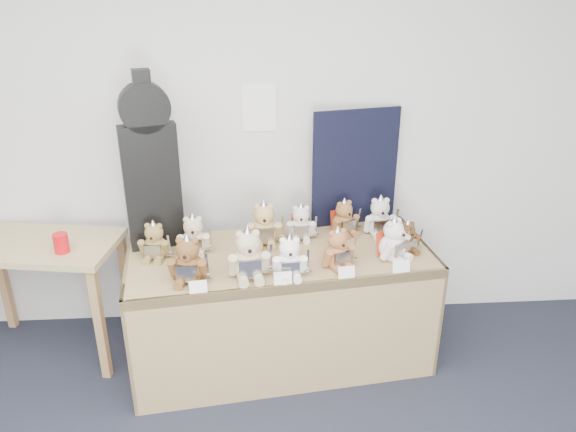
{
  "coord_description": "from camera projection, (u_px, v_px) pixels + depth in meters",
  "views": [
    {
      "loc": [
        0.39,
        -0.96,
        2.3
      ],
      "look_at": [
        0.59,
        1.88,
        1.03
      ],
      "focal_mm": 35.0,
      "sensor_mm": 36.0,
      "label": 1
    }
  ],
  "objects": [
    {
      "name": "room_shell",
      "position": [
        259.0,
        108.0,
        3.47
      ],
      "size": [
        6.0,
        6.0,
        6.0
      ],
      "color": "white",
      "rests_on": "floor"
    },
    {
      "name": "display_table",
      "position": [
        283.0,
        283.0,
        3.32
      ],
      "size": [
        1.87,
        0.97,
        0.75
      ],
      "rotation": [
        0.0,
        0.0,
        0.12
      ],
      "color": "#967B4C",
      "rests_on": "floor"
    },
    {
      "name": "side_table",
      "position": [
        40.0,
        261.0,
        3.42
      ],
      "size": [
        1.01,
        0.67,
        0.78
      ],
      "rotation": [
        0.0,
        0.0,
        -0.17
      ],
      "color": "tan",
      "rests_on": "floor"
    },
    {
      "name": "guitar_case",
      "position": [
        150.0,
        165.0,
        3.2
      ],
      "size": [
        0.33,
        0.18,
        1.05
      ],
      "rotation": [
        0.0,
        0.0,
        0.28
      ],
      "color": "black",
      "rests_on": "display_table"
    },
    {
      "name": "navy_board",
      "position": [
        355.0,
        168.0,
        3.56
      ],
      "size": [
        0.56,
        0.14,
        0.76
      ],
      "primitive_type": "cube",
      "rotation": [
        0.0,
        0.0,
        0.21
      ],
      "color": "black",
      "rests_on": "display_table"
    },
    {
      "name": "red_cup",
      "position": [
        61.0,
        243.0,
        3.23
      ],
      "size": [
        0.09,
        0.09,
        0.12
      ],
      "primitive_type": "cylinder",
      "color": "red",
      "rests_on": "side_table"
    },
    {
      "name": "teddy_front_far_left",
      "position": [
        188.0,
        262.0,
        2.98
      ],
      "size": [
        0.24,
        0.21,
        0.29
      ],
      "rotation": [
        0.0,
        0.0,
        -0.13
      ],
      "color": "brown",
      "rests_on": "display_table"
    },
    {
      "name": "teddy_front_left",
      "position": [
        248.0,
        256.0,
        3.01
      ],
      "size": [
        0.27,
        0.22,
        0.32
      ],
      "rotation": [
        0.0,
        0.0,
        0.13
      ],
      "color": "#C6AF8C",
      "rests_on": "display_table"
    },
    {
      "name": "teddy_front_centre",
      "position": [
        290.0,
        259.0,
        3.03
      ],
      "size": [
        0.21,
        0.17,
        0.26
      ],
      "rotation": [
        0.0,
        0.0,
        0.02
      ],
      "color": "white",
      "rests_on": "display_table"
    },
    {
      "name": "teddy_front_right",
      "position": [
        338.0,
        250.0,
        3.13
      ],
      "size": [
        0.22,
        0.2,
        0.26
      ],
      "rotation": [
        0.0,
        0.0,
        0.41
      ],
      "color": "#9C623B",
      "rests_on": "display_table"
    },
    {
      "name": "teddy_front_far_right",
      "position": [
        394.0,
        241.0,
        3.22
      ],
      "size": [
        0.22,
        0.23,
        0.28
      ],
      "rotation": [
        0.0,
        0.0,
        0.7
      ],
      "color": "white",
      "rests_on": "display_table"
    },
    {
      "name": "teddy_front_end",
      "position": [
        407.0,
        238.0,
        3.3
      ],
      "size": [
        0.18,
        0.17,
        0.21
      ],
      "rotation": [
        0.0,
        0.0,
        0.34
      ],
      "color": "#56361D",
      "rests_on": "display_table"
    },
    {
      "name": "teddy_back_left",
      "position": [
        194.0,
        237.0,
        3.28
      ],
      "size": [
        0.22,
        0.17,
        0.27
      ],
      "rotation": [
        0.0,
        0.0,
        0.03
      ],
      "color": "beige",
      "rests_on": "display_table"
    },
    {
      "name": "teddy_back_centre_left",
      "position": [
        264.0,
        225.0,
        3.39
      ],
      "size": [
        0.24,
        0.19,
        0.3
      ],
      "rotation": [
        0.0,
        0.0,
        0.01
      ],
      "color": "tan",
      "rests_on": "display_table"
    },
    {
      "name": "teddy_back_centre_right",
      "position": [
        301.0,
        224.0,
        3.46
      ],
      "size": [
        0.2,
        0.17,
        0.25
      ],
      "rotation": [
        0.0,
        0.0,
        -0.05
      ],
      "color": "silver",
      "rests_on": "display_table"
    },
    {
      "name": "teddy_back_right",
      "position": [
        344.0,
        219.0,
        3.53
      ],
      "size": [
        0.21,
        0.2,
        0.25
      ],
      "rotation": [
        0.0,
        0.0,
        0.43
      ],
      "color": "#8F6139",
      "rests_on": "display_table"
    },
    {
      "name": "teddy_back_end",
      "position": [
        380.0,
        218.0,
        3.51
      ],
      "size": [
        0.23,
        0.18,
        0.28
      ],
      "rotation": [
        0.0,
        0.0,
        0.05
      ],
      "color": "silver",
      "rests_on": "display_table"
    },
    {
      "name": "teddy_back_far_left",
      "position": [
        155.0,
        242.0,
        3.22
      ],
      "size": [
        0.2,
        0.18,
        0.25
      ],
      "rotation": [
        0.0,
        0.0,
        -0.13
      ],
      "color": "olive",
      "rests_on": "display_table"
    },
    {
      "name": "entry_card_a",
      "position": [
        198.0,
        287.0,
        2.9
      ],
      "size": [
        0.1,
        0.03,
        0.07
      ],
      "primitive_type": "cube",
      "rotation": [
        -0.24,
        0.0,
        0.12
      ],
      "color": "white",
      "rests_on": "display_table"
    },
    {
      "name": "entry_card_b",
      "position": [
        283.0,
        278.0,
        2.97
      ],
      "size": [
        0.1,
        0.03,
        0.07
      ],
      "primitive_type": "cube",
      "rotation": [
        -0.24,
        0.0,
        0.12
      ],
      "color": "white",
      "rests_on": "display_table"
    },
    {
      "name": "entry_card_c",
      "position": [
        346.0,
        272.0,
        3.04
      ],
      "size": [
        0.09,
        0.03,
        0.07
      ],
      "primitive_type": "cube",
      "rotation": [
        -0.24,
        0.0,
        0.12
      ],
      "color": "white",
      "rests_on": "display_table"
    },
    {
      "name": "entry_card_d",
      "position": [
        401.0,
        266.0,
        3.09
      ],
      "size": [
        0.1,
        0.03,
        0.07
      ],
      "primitive_type": "cube",
      "rotation": [
        -0.24,
        0.0,
        0.12
      ],
      "color": "white",
      "rests_on": "display_table"
    }
  ]
}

